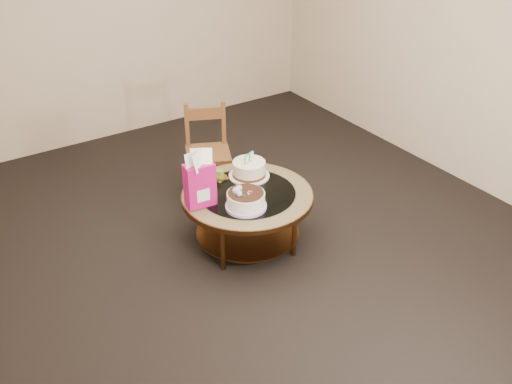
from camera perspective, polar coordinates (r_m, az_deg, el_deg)
ground at (r=4.61m, az=-0.82°, el=-4.93°), size 5.00×5.00×0.00m
room_walls at (r=3.91m, az=-0.99°, el=13.67°), size 4.52×5.02×2.61m
coffee_table at (r=4.40m, az=-0.85°, el=-0.94°), size 1.02×1.02×0.46m
decorated_cake at (r=4.15m, az=-1.04°, el=-0.88°), size 0.30×0.30×0.18m
cream_cake at (r=4.54m, az=-0.70°, el=2.28°), size 0.33×0.33×0.21m
gift_bag at (r=4.12m, az=-5.67°, el=1.29°), size 0.23×0.17×0.43m
pillar_candle at (r=4.53m, az=-3.61°, el=1.62°), size 0.12×0.12×0.09m
dining_chair at (r=5.07m, az=-4.85°, el=4.09°), size 0.50×0.50×0.82m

